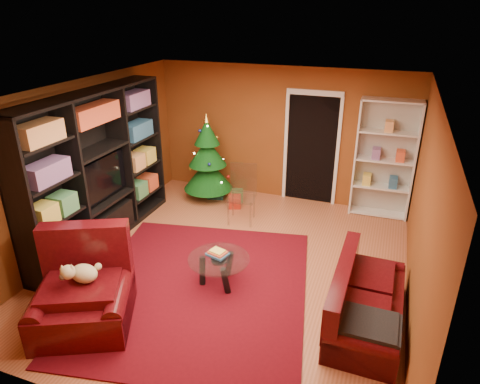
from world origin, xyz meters
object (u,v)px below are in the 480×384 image
(media_unit, at_px, (98,170))
(gift_box_teal, at_px, (216,189))
(gift_box_green, at_px, (237,195))
(rug, at_px, (198,288))
(gift_box_red, at_px, (235,202))
(christmas_tree, at_px, (208,158))
(armchair, at_px, (82,292))
(white_bookshelf, at_px, (384,160))
(dog, at_px, (84,273))
(acrylic_chair, at_px, (241,197))
(sofa, at_px, (368,297))
(coffee_table, at_px, (219,271))

(media_unit, relative_size, gift_box_teal, 10.03)
(media_unit, height_order, gift_box_green, media_unit)
(rug, height_order, gift_box_red, gift_box_red)
(rug, xyz_separation_m, gift_box_red, (-0.45, 2.61, 0.11))
(gift_box_red, bearing_deg, media_unit, -130.95)
(gift_box_green, bearing_deg, christmas_tree, -174.46)
(armchair, bearing_deg, media_unit, 93.96)
(media_unit, bearing_deg, gift_box_teal, 63.36)
(rug, distance_m, christmas_tree, 3.16)
(white_bookshelf, distance_m, dog, 5.34)
(armchair, bearing_deg, acrylic_chair, 49.19)
(media_unit, xyz_separation_m, gift_box_teal, (1.08, 2.18, -1.07))
(media_unit, height_order, acrylic_chair, media_unit)
(rug, relative_size, dog, 8.58)
(gift_box_teal, bearing_deg, acrylic_chair, -44.50)
(sofa, distance_m, coffee_table, 2.01)
(christmas_tree, relative_size, sofa, 0.98)
(sofa, xyz_separation_m, acrylic_chair, (-2.36, 2.00, 0.09))
(rug, relative_size, gift_box_red, 14.80)
(white_bookshelf, distance_m, armchair, 5.43)
(media_unit, relative_size, armchair, 2.67)
(armchair, bearing_deg, gift_box_red, 55.95)
(christmas_tree, bearing_deg, rug, -68.82)
(media_unit, relative_size, coffee_table, 3.74)
(christmas_tree, relative_size, coffee_table, 2.04)
(media_unit, relative_size, sofa, 1.79)
(media_unit, distance_m, dog, 2.17)
(gift_box_green, bearing_deg, gift_box_teal, 175.40)
(christmas_tree, distance_m, dog, 3.89)
(gift_box_red, height_order, acrylic_chair, acrylic_chair)
(media_unit, distance_m, armchair, 2.28)
(rug, bearing_deg, gift_box_red, 99.68)
(white_bookshelf, bearing_deg, media_unit, -150.79)
(christmas_tree, relative_size, acrylic_chair, 1.85)
(media_unit, height_order, coffee_table, media_unit)
(white_bookshelf, xyz_separation_m, acrylic_chair, (-2.29, -1.16, -0.60))
(christmas_tree, xyz_separation_m, white_bookshelf, (3.27, 0.42, 0.23))
(gift_box_green, relative_size, coffee_table, 0.27)
(gift_box_teal, distance_m, sofa, 4.29)
(gift_box_teal, distance_m, acrylic_chair, 1.23)
(media_unit, height_order, dog, media_unit)
(gift_box_teal, bearing_deg, white_bookshelf, 5.87)
(rug, height_order, coffee_table, coffee_table)
(dog, bearing_deg, sofa, -6.10)
(white_bookshelf, height_order, acrylic_chair, white_bookshelf)
(white_bookshelf, bearing_deg, armchair, -127.33)
(gift_box_green, bearing_deg, media_unit, -125.96)
(rug, distance_m, white_bookshelf, 4.06)
(media_unit, xyz_separation_m, coffee_table, (2.29, -0.57, -1.00))
(armchair, xyz_separation_m, sofa, (3.23, 1.21, -0.08))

